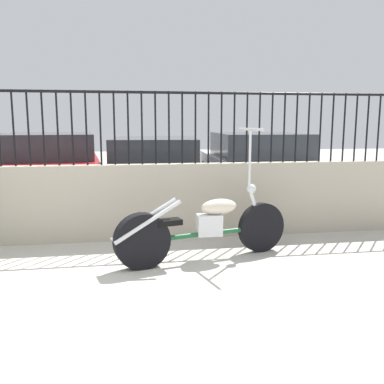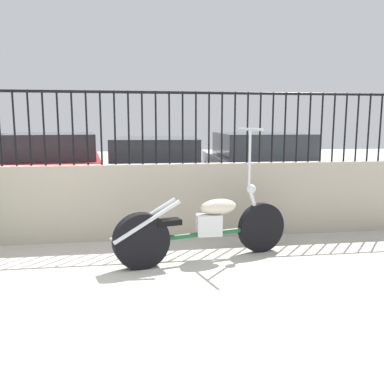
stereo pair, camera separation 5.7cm
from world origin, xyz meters
name	(u,v)px [view 2 (the right image)]	position (x,y,z in m)	size (l,w,h in m)	color
ground_plane	(89,324)	(0.00, 0.00, 0.00)	(40.00, 40.00, 0.00)	#B7B2A5
low_wall	(103,203)	(0.00, 2.44, 0.50)	(8.97, 0.18, 1.00)	#B2A893
fence_railing	(101,117)	(0.00, 2.44, 1.61)	(8.97, 0.04, 0.94)	black
motorcycle_green	(196,228)	(1.07, 1.40, 0.37)	(2.08, 0.76, 1.49)	black
car_red	(54,167)	(-1.10, 5.45, 0.68)	(2.16, 4.69, 1.34)	black
car_dark_grey	(158,169)	(0.91, 5.09, 0.64)	(2.19, 4.66, 1.26)	black
car_white	(258,165)	(2.97, 5.26, 0.67)	(2.08, 4.55, 1.33)	black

